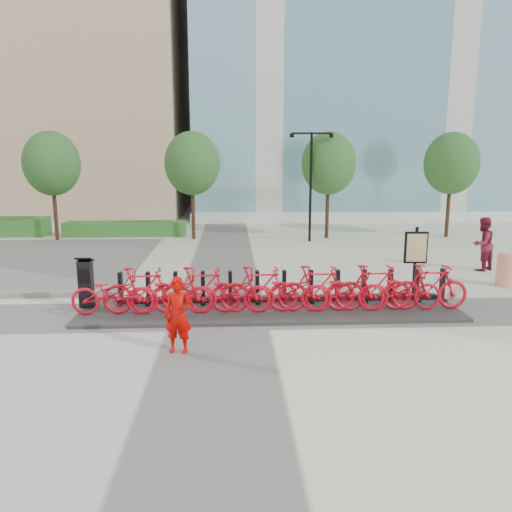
{
  "coord_description": "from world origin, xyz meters",
  "views": [
    {
      "loc": [
        0.32,
        -12.01,
        3.88
      ],
      "look_at": [
        1.0,
        1.5,
        1.2
      ],
      "focal_mm": 35.0,
      "sensor_mm": 36.0,
      "label": 1
    }
  ],
  "objects_px": {
    "pedestrian": "(482,244)",
    "construction_barrel": "(506,270)",
    "bike_0": "(113,293)",
    "worker_red": "(178,315)",
    "kiosk": "(86,283)",
    "map_sign": "(416,250)"
  },
  "relations": [
    {
      "from": "kiosk",
      "to": "pedestrian",
      "type": "distance_m",
      "value": 13.06
    },
    {
      "from": "pedestrian",
      "to": "construction_barrel",
      "type": "bearing_deg",
      "value": 50.7
    },
    {
      "from": "kiosk",
      "to": "worker_red",
      "type": "bearing_deg",
      "value": -48.36
    },
    {
      "from": "worker_red",
      "to": "map_sign",
      "type": "height_order",
      "value": "map_sign"
    },
    {
      "from": "bike_0",
      "to": "worker_red",
      "type": "height_order",
      "value": "worker_red"
    },
    {
      "from": "construction_barrel",
      "to": "map_sign",
      "type": "height_order",
      "value": "map_sign"
    },
    {
      "from": "map_sign",
      "to": "pedestrian",
      "type": "bearing_deg",
      "value": 43.88
    },
    {
      "from": "pedestrian",
      "to": "map_sign",
      "type": "xyz_separation_m",
      "value": [
        -3.5,
        -3.02,
        0.37
      ]
    },
    {
      "from": "kiosk",
      "to": "map_sign",
      "type": "relative_size",
      "value": 0.68
    },
    {
      "from": "pedestrian",
      "to": "map_sign",
      "type": "distance_m",
      "value": 4.64
    },
    {
      "from": "bike_0",
      "to": "map_sign",
      "type": "bearing_deg",
      "value": -78.76
    },
    {
      "from": "pedestrian",
      "to": "worker_red",
      "type": "bearing_deg",
      "value": 4.88
    },
    {
      "from": "kiosk",
      "to": "worker_red",
      "type": "height_order",
      "value": "worker_red"
    },
    {
      "from": "kiosk",
      "to": "pedestrian",
      "type": "bearing_deg",
      "value": 17.8
    },
    {
      "from": "worker_red",
      "to": "pedestrian",
      "type": "bearing_deg",
      "value": 46.03
    },
    {
      "from": "kiosk",
      "to": "map_sign",
      "type": "xyz_separation_m",
      "value": [
        8.94,
        0.97,
        0.59
      ]
    },
    {
      "from": "kiosk",
      "to": "pedestrian",
      "type": "relative_size",
      "value": 0.71
    },
    {
      "from": "pedestrian",
      "to": "construction_barrel",
      "type": "relative_size",
      "value": 1.82
    },
    {
      "from": "kiosk",
      "to": "bike_0",
      "type": "bearing_deg",
      "value": -38.36
    },
    {
      "from": "bike_0",
      "to": "worker_red",
      "type": "relative_size",
      "value": 1.29
    },
    {
      "from": "bike_0",
      "to": "construction_barrel",
      "type": "xyz_separation_m",
      "value": [
        11.29,
        2.49,
        -0.1
      ]
    },
    {
      "from": "kiosk",
      "to": "pedestrian",
      "type": "xyz_separation_m",
      "value": [
        12.44,
        3.99,
        0.21
      ]
    }
  ]
}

